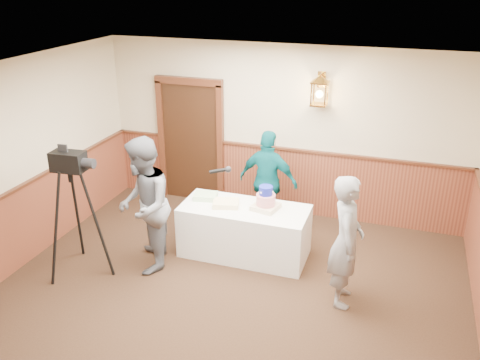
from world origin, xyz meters
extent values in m
plane|color=black|center=(0.00, 0.00, 0.00)|extent=(7.00, 7.00, 0.00)
cube|color=beige|center=(0.00, 3.50, 1.40)|extent=(6.00, 0.02, 2.80)
cube|color=white|center=(0.00, 0.00, 2.80)|extent=(6.00, 7.00, 0.02)
cube|color=#602C1B|center=(0.00, 3.48, 0.55)|extent=(5.98, 0.04, 1.10)
cube|color=#4A2313|center=(0.00, 3.46, 1.12)|extent=(5.98, 0.07, 0.04)
cube|color=black|center=(-1.60, 3.45, 1.05)|extent=(1.00, 0.06, 2.10)
cube|color=white|center=(-0.12, 1.90, 0.38)|extent=(1.80, 0.80, 0.75)
cube|color=beige|center=(0.18, 1.95, 0.78)|extent=(0.40, 0.40, 0.07)
cylinder|color=red|center=(0.18, 1.95, 0.89)|extent=(0.27, 0.27, 0.16)
cylinder|color=#172099|center=(0.18, 1.95, 1.03)|extent=(0.19, 0.19, 0.12)
cube|color=#F1D690|center=(-0.38, 1.87, 0.79)|extent=(0.42, 0.36, 0.07)
cube|color=#9FCB8F|center=(-0.75, 2.00, 0.79)|extent=(0.37, 0.32, 0.08)
imported|color=slate|center=(-1.29, 1.16, 0.94)|extent=(1.01, 1.12, 1.87)
cylinder|color=black|center=(-0.32, 1.43, 1.46)|extent=(0.23, 0.10, 0.09)
sphere|color=black|center=(-0.20, 1.46, 1.48)|extent=(0.08, 0.08, 0.08)
imported|color=gray|center=(1.38, 1.23, 0.84)|extent=(0.49, 0.67, 1.69)
imported|color=#08585F|center=(-0.02, 2.78, 0.81)|extent=(0.99, 0.51, 1.62)
cube|color=black|center=(-2.09, 0.77, 1.61)|extent=(0.44, 0.27, 0.25)
cylinder|color=black|center=(-1.81, 0.79, 1.61)|extent=(0.18, 0.14, 0.13)
camera|label=1|loc=(1.87, -4.20, 3.89)|focal=38.00mm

